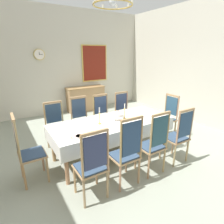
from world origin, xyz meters
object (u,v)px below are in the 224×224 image
spoon_primary (88,135)px  chair_head_east (167,116)px  sideboard (86,99)px  chair_north_c (103,115)px  chair_head_west (27,149)px  chair_north_b (81,119)px  soup_tureen (118,115)px  spoon_secondary (72,138)px  mounted_clock (39,54)px  bowl_near_left (94,133)px  chair_south_c (154,143)px  chair_south_b (126,151)px  chair_south_a (92,164)px  candlestick_west (100,118)px  chair_north_a (56,125)px  framed_painting (95,63)px  chair_north_d (124,111)px  candlestick_east (125,113)px  bowl_near_right (80,136)px  chair_south_d (178,135)px  dining_table (113,125)px  chandelier (113,4)px

spoon_primary → chair_head_east: bearing=23.5°
sideboard → chair_north_c: bearing=76.2°
chair_head_west → spoon_primary: bearing=70.0°
chair_north_b → soup_tureen: chair_north_b is taller
chair_head_east → chair_head_west: bearing=90.0°
spoon_primary → spoon_secondary: size_ratio=1.00×
mounted_clock → bowl_near_left: bearing=-90.3°
chair_north_b → chair_south_c: size_ratio=0.95×
chair_south_b → chair_north_c: 1.93m
chair_south_a → bowl_near_left: size_ratio=7.01×
chair_head_east → candlestick_west: size_ratio=3.26×
chair_north_a → framed_painting: framed_painting is taller
chair_south_b → spoon_primary: bearing=124.9°
chair_north_d → sideboard: (-0.08, 2.37, -0.12)m
chair_north_b → candlestick_east: size_ratio=3.36×
chair_south_b → chair_north_c: size_ratio=1.11×
soup_tureen → candlestick_west: size_ratio=0.74×
candlestick_west → bowl_near_left: (-0.31, -0.37, -0.12)m
candlestick_east → bowl_near_right: bearing=-163.1°
soup_tureen → chair_south_b: bearing=-116.3°
chair_north_b → sideboard: (1.18, 2.36, -0.13)m
chair_south_b → bowl_near_right: 0.81m
chair_north_c → spoon_primary: chair_north_c is taller
chair_north_d → spoon_primary: bearing=37.1°
candlestick_east → chair_south_b: bearing=-123.9°
bowl_near_right → chair_south_d: bearing=-17.2°
chair_south_c → soup_tureen: bearing=98.8°
chair_north_c → spoon_secondary: chair_north_c is taller
chair_north_c → sideboard: chair_north_c is taller
dining_table → spoon_primary: size_ratio=14.41×
candlestick_east → chandelier: 2.03m
chair_head_west → candlestick_east: 1.99m
chair_south_b → chandelier: chandelier is taller
chair_south_b → chair_south_d: size_ratio=1.07×
chair_south_c → bowl_near_right: bearing=153.9°
bowl_near_right → spoon_secondary: bearing=168.1°
chair_north_d → spoon_secondary: chair_north_d is taller
chair_head_east → framed_painting: size_ratio=0.83×
chair_north_a → chair_north_d: bearing=-180.0°
chair_north_a → chair_head_east: 2.74m
bowl_near_right → chandelier: size_ratio=0.24×
chair_south_a → chair_head_east: 2.74m
chair_north_c → chair_north_d: size_ratio=1.01×
chair_south_d → sideboard: bearing=91.1°
chair_south_b → chair_north_d: 2.23m
chair_south_c → candlestick_west: chair_south_c is taller
mounted_clock → chandelier: bearing=-80.4°
chair_north_a → chair_south_b: 1.93m
chair_north_d → bowl_near_right: chair_north_d is taller
chair_south_a → chair_south_d: size_ratio=1.01×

